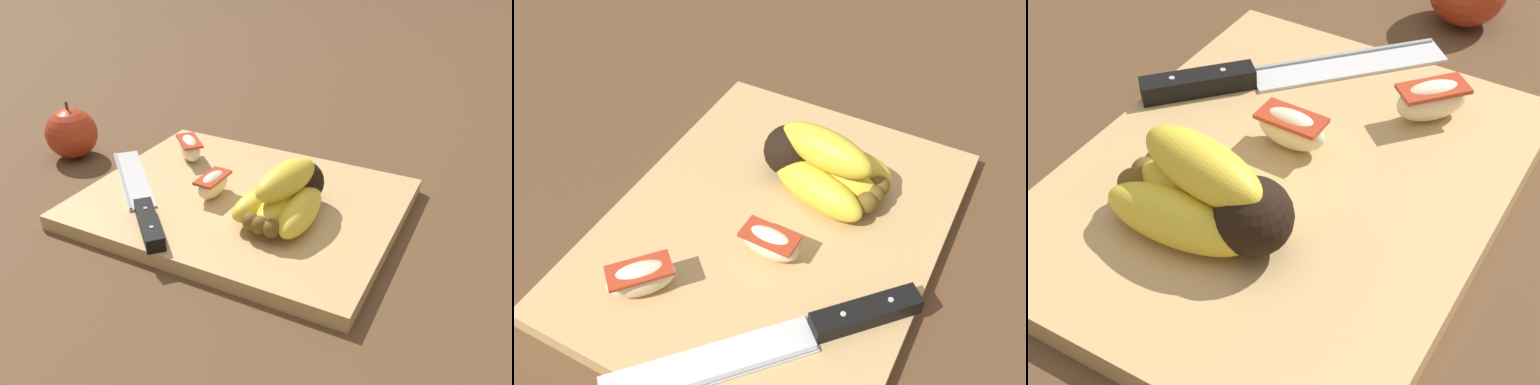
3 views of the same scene
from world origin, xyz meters
TOP-DOWN VIEW (x-y plane):
  - ground_plane at (0.00, 0.00)m, footprint 6.00×6.00m
  - cutting_board at (-0.01, 0.00)m, footprint 0.41×0.32m
  - banana_bunch at (0.06, -0.02)m, footprint 0.11×0.14m
  - chefs_knife at (-0.11, -0.09)m, footprint 0.22×0.21m
  - apple_wedge_near at (-0.05, -0.01)m, footprint 0.03×0.06m
  - apple_wedge_middle at (-0.14, 0.07)m, footprint 0.06×0.06m

SIDE VIEW (x-z plane):
  - ground_plane at x=0.00m, z-range 0.00..0.00m
  - cutting_board at x=-0.01m, z-range 0.00..0.02m
  - chefs_knife at x=-0.11m, z-range 0.02..0.04m
  - apple_wedge_near at x=-0.05m, z-range 0.02..0.05m
  - apple_wedge_middle at x=-0.14m, z-range 0.02..0.06m
  - banana_bunch at x=0.06m, z-range 0.01..0.09m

